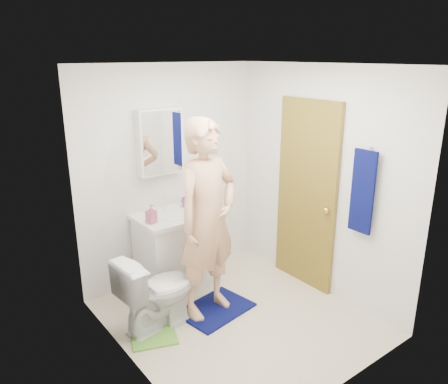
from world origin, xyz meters
The scene contains 22 objects.
floor centered at (0.00, 0.00, -0.01)m, with size 2.20×2.40×0.02m, color beige.
ceiling centered at (0.00, 0.00, 2.41)m, with size 2.20×2.40×0.02m, color white.
wall_back centered at (0.00, 1.21, 1.20)m, with size 2.20×0.02×2.40m, color silver.
wall_front centered at (0.00, -1.21, 1.20)m, with size 2.20×0.02×2.40m, color silver.
wall_left centered at (-1.11, 0.00, 1.20)m, with size 0.02×2.40×2.40m, color silver.
wall_right centered at (1.11, 0.00, 1.20)m, with size 0.02×2.40×2.40m, color silver.
vanity_cabinet centered at (-0.15, 0.91, 0.40)m, with size 0.75×0.55×0.80m, color white.
countertop centered at (-0.15, 0.91, 0.83)m, with size 0.79×0.59×0.05m, color white.
sink_basin centered at (-0.15, 0.91, 0.84)m, with size 0.40×0.40×0.03m, color white.
faucet centered at (-0.15, 1.09, 0.91)m, with size 0.03×0.03×0.12m, color silver.
medicine_cabinet centered at (-0.15, 1.14, 1.60)m, with size 0.50×0.12×0.70m, color white.
mirror_panel centered at (-0.15, 1.08, 1.60)m, with size 0.46×0.01×0.66m, color white.
door centered at (1.07, 0.15, 1.02)m, with size 0.05×0.80×2.05m, color olive.
door_knob centered at (1.03, -0.17, 0.95)m, with size 0.07×0.07×0.07m, color gold.
towel centered at (1.03, -0.57, 1.25)m, with size 0.03×0.24×0.80m, color #080D4B.
towel_hook centered at (1.07, -0.57, 1.67)m, with size 0.02×0.02×0.06m, color silver.
toilet centered at (-0.68, 0.35, 0.38)m, with size 0.43×0.75×0.76m, color white.
bath_mat centered at (-0.09, 0.25, 0.01)m, with size 0.71×0.51×0.02m, color #080D4B.
green_rug centered at (-0.81, 0.22, 0.01)m, with size 0.41×0.34×0.02m, color #66AD39.
soap_dispenser centered at (-0.45, 0.84, 0.95)m, with size 0.09×0.09×0.19m, color #BE5877.
toothbrush_cup centered at (0.10, 1.03, 0.90)m, with size 0.13×0.13×0.10m, color #8F4598.
man centered at (-0.15, 0.28, 0.99)m, with size 0.70×0.46×1.93m, color tan.
Camera 1 is at (-2.36, -2.88, 2.49)m, focal length 35.00 mm.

